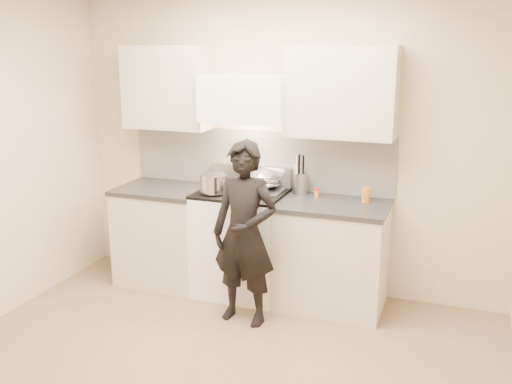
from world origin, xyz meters
TOP-DOWN VIEW (x-y plane):
  - ground_plane at (0.00, 0.00)m, footprint 4.00×4.00m
  - room_shell at (-0.06, 0.37)m, footprint 4.04×3.54m
  - stove at (-0.30, 1.42)m, footprint 0.76×0.65m
  - counter_right at (0.53, 1.43)m, footprint 0.92×0.67m
  - counter_left at (-1.08, 1.43)m, footprint 0.82×0.67m
  - wok at (-0.13, 1.57)m, footprint 0.33×0.41m
  - stock_pot at (-0.50, 1.28)m, footprint 0.33×0.26m
  - utensil_crock at (0.18, 1.63)m, footprint 0.13×0.13m
  - spice_jar at (0.35, 1.55)m, footprint 0.04×0.04m
  - oil_glass at (0.78, 1.55)m, footprint 0.07×0.07m
  - person at (-0.07, 0.90)m, footprint 0.58×0.41m

SIDE VIEW (x-z plane):
  - ground_plane at x=0.00m, z-range 0.00..0.00m
  - counter_right at x=0.53m, z-range 0.00..0.92m
  - counter_left at x=-1.08m, z-range 0.00..0.92m
  - stove at x=-0.30m, z-range 0.00..0.95m
  - person at x=-0.07m, z-range 0.00..1.50m
  - spice_jar at x=0.35m, z-range 0.92..1.01m
  - oil_glass at x=0.78m, z-range 0.92..1.05m
  - utensil_crock at x=0.18m, z-range 0.85..1.20m
  - stock_pot at x=-0.50m, z-range 0.96..1.11m
  - wok at x=-0.13m, z-range 0.92..1.18m
  - room_shell at x=-0.06m, z-range 0.25..2.95m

